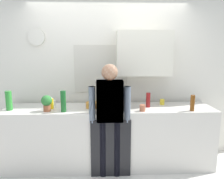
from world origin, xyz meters
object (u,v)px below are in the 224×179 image
Objects in this scene: dish_soap at (52,104)px; person_guest at (110,112)px; coffee_maker at (122,99)px; cup_terracotta_mug at (142,108)px; bottle_green_wine at (63,101)px; person_at_sink at (110,112)px; cup_yellow_cup at (162,102)px; cup_white_mug at (53,103)px; bottle_clear_soda at (9,101)px; bottle_red_vinegar at (148,100)px; mixing_bowl at (93,105)px; potted_plant at (47,102)px; bottle_amber_beer at (192,103)px.

person_guest is (0.85, -0.27, -0.06)m from dish_soap.
coffee_maker is 0.33m from cup_terracotta_mug.
person_at_sink reaches higher than bottle_green_wine.
person_guest is at bearing -152.42° from cup_yellow_cup.
cup_white_mug is at bearing 125.39° from bottle_green_wine.
coffee_maker is at bearing 6.52° from bottle_green_wine.
person_guest is at bearing -25.31° from cup_white_mug.
bottle_clear_soda is 3.29× the size of cup_yellow_cup.
bottle_clear_soda is 2.30m from cup_yellow_cup.
coffee_maker reaches higher than bottle_red_vinegar.
mixing_bowl is at bearing 164.95° from coffee_maker.
person_at_sink is at bearing -52.30° from mixing_bowl.
cup_white_mug is 0.95m from person_at_sink.
coffee_maker is 1.06m from potted_plant.
bottle_red_vinegar is 0.67m from person_guest.
bottle_clear_soda reaches higher than potted_plant.
potted_plant is at bearing -176.82° from coffee_maker.
dish_soap is at bearing 176.08° from coffee_maker.
mixing_bowl is at bearing 170.26° from bottle_amber_beer.
coffee_maker is at bearing -11.41° from cup_white_mug.
bottle_green_wine is 0.67m from person_at_sink.
potted_plant is 0.14× the size of person_guest.
person_guest reaches higher than cup_yellow_cup.
dish_soap reaches higher than mixing_bowl.
bottle_green_wine is 0.19× the size of person_at_sink.
mixing_bowl is 0.14× the size of person_guest.
person_guest reaches higher than dish_soap.
dish_soap is (-0.20, 0.16, -0.07)m from bottle_green_wine.
potted_plant reaches higher than mixing_bowl.
bottle_amber_beer is 2.62m from bottle_clear_soda.
mixing_bowl is (-0.71, 0.23, -0.01)m from cup_terracotta_mug.
mixing_bowl is (-0.83, 0.01, -0.07)m from bottle_red_vinegar.
mixing_bowl is at bearing 162.19° from cup_terracotta_mug.
bottle_green_wine is (-0.82, -0.09, 0.00)m from coffee_maker.
bottle_clear_soda is 1.46m from person_at_sink.
mixing_bowl is 0.39m from person_at_sink.
mixing_bowl is at bearing -173.09° from cup_yellow_cup.
cup_terracotta_mug is 1.35m from potted_plant.
cup_white_mug is at bearing -34.31° from person_guest.
dish_soap is 0.89m from person_at_sink.
dish_soap is at bearing -178.78° from bottle_red_vinegar.
bottle_red_vinegar is at bearing 60.19° from cup_terracotta_mug.
bottle_amber_beer is at bearing -1.14° from bottle_green_wine.
cup_terracotta_mug reaches higher than mixing_bowl.
bottle_clear_soda is 1.27× the size of bottle_red_vinegar.
bottle_clear_soda is at bearing 179.05° from coffee_maker.
cup_white_mug is 0.06× the size of person_guest.
cup_yellow_cup is 0.47× the size of dish_soap.
person_guest is (0.64, -0.10, -0.13)m from bottle_green_wine.
bottle_amber_beer is 0.50m from cup_yellow_cup.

